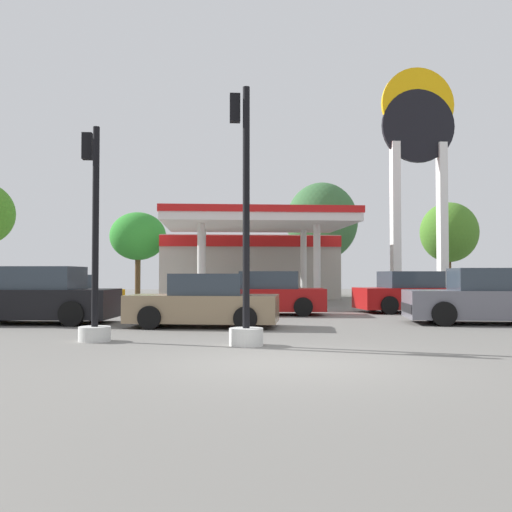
% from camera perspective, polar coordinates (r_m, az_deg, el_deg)
% --- Properties ---
extents(ground_plane, '(90.00, 90.00, 0.00)m').
position_cam_1_polar(ground_plane, '(9.29, 3.47, -10.54)').
color(ground_plane, slate).
rests_on(ground_plane, ground).
extents(gas_station, '(9.93, 12.48, 4.32)m').
position_cam_1_polar(gas_station, '(32.54, -0.63, -0.45)').
color(gas_station, '#ADA89E').
rests_on(gas_station, ground).
extents(station_pole_sign, '(3.65, 0.56, 11.66)m').
position_cam_1_polar(station_pole_sign, '(29.95, 15.79, 9.63)').
color(station_pole_sign, white).
rests_on(station_pole_sign, ground).
extents(car_0, '(4.72, 2.45, 1.63)m').
position_cam_1_polar(car_0, '(17.64, -20.98, -3.88)').
color(car_0, black).
rests_on(car_0, ground).
extents(car_1, '(4.35, 2.22, 1.51)m').
position_cam_1_polar(car_1, '(20.01, 0.88, -3.89)').
color(car_1, black).
rests_on(car_1, ground).
extents(car_2, '(4.17, 2.62, 1.39)m').
position_cam_1_polar(car_2, '(22.88, -17.98, -3.68)').
color(car_2, black).
rests_on(car_2, ground).
extents(car_3, '(4.65, 2.55, 1.58)m').
position_cam_1_polar(car_3, '(17.61, 21.88, -3.94)').
color(car_3, black).
rests_on(car_3, ground).
extents(car_4, '(4.34, 2.18, 1.51)m').
position_cam_1_polar(car_4, '(22.01, 15.35, -3.63)').
color(car_4, black).
rests_on(car_4, ground).
extents(car_5, '(4.20, 2.32, 1.42)m').
position_cam_1_polar(car_5, '(15.43, -5.16, -4.65)').
color(car_5, black).
rests_on(car_5, ground).
extents(traffic_signal_0, '(0.68, 0.70, 5.15)m').
position_cam_1_polar(traffic_signal_0, '(11.40, -1.12, -0.98)').
color(traffic_signal_0, silver).
rests_on(traffic_signal_0, ground).
extents(traffic_signal_1, '(0.67, 0.69, 4.54)m').
position_cam_1_polar(traffic_signal_1, '(12.59, -15.77, -1.67)').
color(traffic_signal_1, silver).
rests_on(traffic_signal_1, ground).
extents(tree_1, '(3.56, 3.56, 5.36)m').
position_cam_1_polar(tree_1, '(37.42, -11.62, 1.91)').
color(tree_1, brown).
rests_on(tree_1, ground).
extents(tree_2, '(4.79, 4.79, 7.56)m').
position_cam_1_polar(tree_2, '(38.92, 6.55, 3.41)').
color(tree_2, brown).
rests_on(tree_2, ground).
extents(tree_3, '(3.93, 3.93, 6.35)m').
position_cam_1_polar(tree_3, '(41.77, 18.60, 2.24)').
color(tree_3, brown).
rests_on(tree_3, ground).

